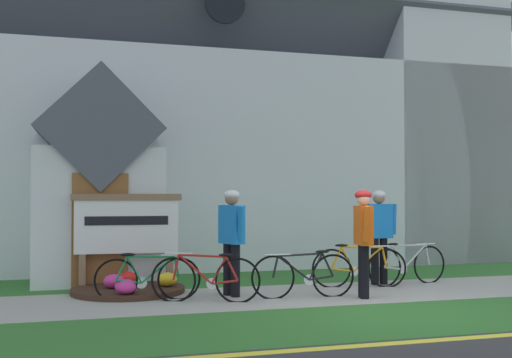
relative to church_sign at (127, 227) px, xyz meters
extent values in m
plane|color=#333335|center=(3.61, 1.00, -1.13)|extent=(140.00, 140.00, 0.00)
cube|color=#99968E|center=(2.23, -1.47, -1.12)|extent=(32.00, 2.28, 0.01)
cube|color=#2D6628|center=(2.23, -3.71, -1.12)|extent=(32.00, 2.19, 0.01)
cube|color=#2D6628|center=(2.23, 0.74, -1.12)|extent=(24.00, 2.15, 0.01)
cube|color=yellow|center=(2.23, -4.95, -1.13)|extent=(28.00, 0.16, 0.01)
cube|color=silver|center=(2.23, 7.04, 1.34)|extent=(14.94, 10.43, 4.95)
cube|color=#4C515B|center=(2.23, 7.04, 5.22)|extent=(15.44, 10.62, 10.62)
cube|color=silver|center=(8.17, 3.35, 4.73)|extent=(3.06, 3.06, 11.72)
cube|color=silver|center=(-0.46, 1.02, 0.17)|extent=(2.40, 1.60, 2.60)
cube|color=#4C515B|center=(-0.46, 1.02, 1.82)|extent=(2.40, 1.80, 2.40)
cube|color=brown|center=(-0.46, 0.20, -0.08)|extent=(1.00, 0.06, 2.10)
cylinder|color=black|center=(2.23, 1.79, 4.80)|extent=(0.90, 0.06, 0.90)
cube|color=#7F6047|center=(-0.77, 0.04, -0.80)|extent=(0.12, 0.12, 0.65)
cube|color=#7F6047|center=(0.77, -0.04, -0.80)|extent=(0.12, 0.12, 0.65)
cube|color=white|center=(0.00, 0.00, 0.00)|extent=(1.85, 0.17, 0.96)
cube|color=#7F6047|center=(0.00, 0.00, 0.53)|extent=(1.97, 0.22, 0.12)
cube|color=black|center=(0.00, -0.04, 0.11)|extent=(1.47, 0.09, 0.16)
cylinder|color=#382319|center=(0.00, -0.47, -1.08)|extent=(1.95, 1.95, 0.10)
ellipsoid|color=gold|center=(0.66, -0.51, -0.91)|extent=(0.36, 0.36, 0.24)
ellipsoid|color=red|center=(0.01, -0.20, -0.91)|extent=(0.36, 0.36, 0.24)
ellipsoid|color=#CC338C|center=(-0.25, -0.48, -0.91)|extent=(0.36, 0.36, 0.24)
ellipsoid|color=#CC338C|center=(-0.09, -1.19, -0.91)|extent=(0.36, 0.36, 0.24)
torus|color=black|center=(3.26, -1.80, -0.78)|extent=(0.74, 0.10, 0.73)
torus|color=black|center=(2.24, -1.71, -0.78)|extent=(0.74, 0.10, 0.73)
cylinder|color=black|center=(2.59, -1.74, -0.63)|extent=(0.56, 0.08, 0.43)
cylinder|color=black|center=(2.70, -1.75, -0.41)|extent=(0.76, 0.10, 0.07)
cylinder|color=black|center=(2.96, -1.77, -0.61)|extent=(0.26, 0.06, 0.45)
cylinder|color=black|center=(3.06, -1.78, -0.80)|extent=(0.42, 0.07, 0.09)
cylinder|color=black|center=(3.17, -1.79, -0.59)|extent=(0.22, 0.05, 0.40)
cylinder|color=black|center=(2.28, -1.72, -0.60)|extent=(0.12, 0.05, 0.36)
ellipsoid|color=black|center=(3.08, -1.78, -0.37)|extent=(0.25, 0.10, 0.05)
cylinder|color=silver|center=(2.32, -1.72, -0.41)|extent=(0.44, 0.06, 0.03)
cylinder|color=silver|center=(2.85, -1.76, -0.83)|extent=(0.18, 0.03, 0.18)
torus|color=black|center=(1.60, -1.88, -0.78)|extent=(0.70, 0.28, 0.73)
torus|color=black|center=(0.63, -1.53, -0.78)|extent=(0.70, 0.28, 0.73)
cylinder|color=#A51E19|center=(0.96, -1.65, -0.61)|extent=(0.54, 0.22, 0.48)
cylinder|color=#A51E19|center=(1.07, -1.69, -0.39)|extent=(0.73, 0.29, 0.07)
cylinder|color=#A51E19|center=(1.32, -1.78, -0.62)|extent=(0.26, 0.12, 0.44)
cylinder|color=#A51E19|center=(1.41, -1.81, -0.81)|extent=(0.40, 0.17, 0.09)
cylinder|color=#A51E19|center=(1.51, -1.85, -0.59)|extent=(0.22, 0.11, 0.39)
cylinder|color=#A51E19|center=(0.67, -1.55, -0.58)|extent=(0.12, 0.07, 0.41)
ellipsoid|color=black|center=(1.43, -1.82, -0.38)|extent=(0.25, 0.16, 0.05)
cylinder|color=silver|center=(0.71, -1.56, -0.36)|extent=(0.42, 0.17, 0.03)
cylinder|color=silver|center=(1.21, -1.74, -0.83)|extent=(0.18, 0.08, 0.18)
torus|color=black|center=(4.65, -0.96, -0.78)|extent=(0.74, 0.15, 0.74)
torus|color=black|center=(5.69, -0.80, -0.78)|extent=(0.74, 0.15, 0.74)
cylinder|color=#B7B7BC|center=(5.34, -0.86, -0.61)|extent=(0.56, 0.12, 0.46)
cylinder|color=#B7B7BC|center=(5.22, -0.87, -0.39)|extent=(0.77, 0.15, 0.05)
cylinder|color=#B7B7BC|center=(4.95, -0.91, -0.60)|extent=(0.26, 0.07, 0.47)
cylinder|color=#B7B7BC|center=(4.86, -0.93, -0.80)|extent=(0.42, 0.10, 0.09)
cylinder|color=#B7B7BC|center=(4.75, -0.94, -0.58)|extent=(0.22, 0.07, 0.41)
cylinder|color=#B7B7BC|center=(5.65, -0.81, -0.58)|extent=(0.12, 0.05, 0.39)
ellipsoid|color=black|center=(4.84, -0.93, -0.35)|extent=(0.25, 0.11, 0.05)
cylinder|color=silver|center=(5.61, -0.82, -0.37)|extent=(0.44, 0.09, 0.03)
cylinder|color=silver|center=(5.07, -0.90, -0.83)|extent=(0.18, 0.05, 0.18)
torus|color=black|center=(-0.25, -1.23, -0.79)|extent=(0.70, 0.11, 0.70)
torus|color=black|center=(0.75, -1.34, -0.79)|extent=(0.70, 0.11, 0.70)
cylinder|color=#19723F|center=(0.41, -1.30, -0.64)|extent=(0.55, 0.09, 0.45)
cylinder|color=#19723F|center=(0.30, -1.29, -0.42)|extent=(0.74, 0.12, 0.05)
cylinder|color=#19723F|center=(0.04, -1.26, -0.63)|extent=(0.26, 0.06, 0.45)
cylinder|color=#19723F|center=(-0.05, -1.25, -0.82)|extent=(0.41, 0.08, 0.09)
cylinder|color=#19723F|center=(-0.16, -1.24, -0.60)|extent=(0.22, 0.06, 0.40)
cylinder|color=#19723F|center=(0.71, -1.33, -0.61)|extent=(0.12, 0.05, 0.37)
ellipsoid|color=black|center=(-0.07, -1.25, -0.38)|extent=(0.25, 0.11, 0.05)
cylinder|color=silver|center=(0.67, -1.33, -0.41)|extent=(0.44, 0.07, 0.03)
cylinder|color=silver|center=(0.15, -1.27, -0.84)|extent=(0.18, 0.04, 0.18)
torus|color=black|center=(3.64, -0.83, -0.78)|extent=(0.72, 0.21, 0.73)
torus|color=black|center=(4.64, -1.07, -0.78)|extent=(0.72, 0.21, 0.73)
cylinder|color=orange|center=(4.30, -0.99, -0.61)|extent=(0.55, 0.17, 0.47)
cylinder|color=orange|center=(4.19, -0.96, -0.39)|extent=(0.75, 0.22, 0.04)
cylinder|color=orange|center=(3.93, -0.90, -0.61)|extent=(0.26, 0.10, 0.47)
cylinder|color=orange|center=(3.84, -0.88, -0.81)|extent=(0.41, 0.13, 0.09)
cylinder|color=orange|center=(3.73, -0.85, -0.58)|extent=(0.22, 0.09, 0.41)
cylinder|color=orange|center=(4.60, -1.06, -0.59)|extent=(0.12, 0.06, 0.40)
ellipsoid|color=black|center=(3.82, -0.87, -0.35)|extent=(0.25, 0.13, 0.05)
cylinder|color=silver|center=(4.56, -1.05, -0.37)|extent=(0.43, 0.13, 0.03)
cylinder|color=silver|center=(4.04, -0.92, -0.83)|extent=(0.18, 0.06, 0.18)
cylinder|color=black|center=(3.69, -2.03, -0.69)|extent=(0.15, 0.15, 0.88)
cylinder|color=black|center=(3.67, -2.14, -0.69)|extent=(0.15, 0.15, 0.88)
cube|color=#E55914|center=(3.68, -2.08, 0.08)|extent=(0.28, 0.52, 0.64)
sphere|color=beige|center=(3.68, -2.08, 0.51)|extent=(0.23, 0.23, 0.23)
ellipsoid|color=red|center=(3.68, -2.08, 0.58)|extent=(0.32, 0.28, 0.16)
cylinder|color=#E55914|center=(3.77, -1.79, 0.11)|extent=(0.09, 0.21, 0.59)
cylinder|color=#E55914|center=(3.60, -2.37, 0.11)|extent=(0.09, 0.18, 0.59)
cylinder|color=black|center=(4.73, -0.76, -0.69)|extent=(0.15, 0.15, 0.89)
cylinder|color=black|center=(4.55, -0.77, -0.69)|extent=(0.15, 0.15, 0.89)
cube|color=blue|center=(4.64, -0.76, 0.08)|extent=(0.51, 0.22, 0.65)
sphere|color=#936B51|center=(4.64, -0.76, 0.52)|extent=(0.23, 0.23, 0.23)
ellipsoid|color=silver|center=(4.64, -0.76, 0.58)|extent=(0.25, 0.30, 0.16)
cylinder|color=blue|center=(4.94, -0.79, 0.11)|extent=(0.09, 0.12, 0.58)
cylinder|color=blue|center=(4.34, -0.74, 0.11)|extent=(0.09, 0.22, 0.59)
cylinder|color=black|center=(1.68, -1.40, -0.69)|extent=(0.15, 0.15, 0.88)
cylinder|color=black|center=(1.60, -1.19, -0.69)|extent=(0.15, 0.15, 0.88)
cube|color=blue|center=(1.64, -1.29, 0.08)|extent=(0.38, 0.54, 0.65)
sphere|color=#936B51|center=(1.64, -1.29, 0.52)|extent=(0.23, 0.23, 0.23)
ellipsoid|color=silver|center=(1.64, -1.29, 0.58)|extent=(0.36, 0.33, 0.16)
cylinder|color=blue|center=(1.72, -1.58, 0.11)|extent=(0.09, 0.24, 0.58)
cylinder|color=blue|center=(1.56, -1.00, 0.11)|extent=(0.09, 0.18, 0.59)
cylinder|color=#3D2D1E|center=(8.91, 5.58, -0.30)|extent=(0.37, 0.37, 1.66)
cone|color=#23662D|center=(8.91, 5.58, 2.90)|extent=(4.36, 4.36, 4.74)
ellipsoid|color=#847A5B|center=(2.12, 69.72, -1.13)|extent=(73.78, 44.18, 26.16)
camera|label=1|loc=(-0.78, -11.37, 0.59)|focal=43.22mm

